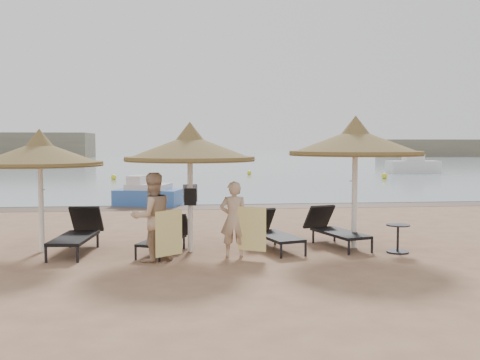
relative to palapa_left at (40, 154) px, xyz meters
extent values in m
plane|color=#9D7356|center=(3.45, -1.46, -2.19)|extent=(160.00, 160.00, 0.00)
cube|color=gray|center=(3.45, 78.54, -2.18)|extent=(200.00, 140.00, 0.03)
cube|color=brown|center=(3.45, 7.94, -2.19)|extent=(200.00, 1.60, 0.01)
cube|color=silver|center=(21.45, 28.54, -1.69)|extent=(4.00, 1.60, 1.00)
cube|color=silver|center=(21.45, 28.54, -0.94)|extent=(1.50, 1.00, 0.60)
cylinder|color=white|center=(0.00, 0.00, -1.19)|extent=(0.11, 0.11, 2.01)
cone|color=olive|center=(0.00, 0.00, 0.03)|extent=(2.78, 2.78, 0.53)
cone|color=olive|center=(0.00, 0.00, 0.35)|extent=(0.67, 0.67, 0.43)
cylinder|color=olive|center=(0.00, 0.00, -0.22)|extent=(2.72, 2.72, 0.10)
cylinder|color=white|center=(3.30, -0.32, -1.13)|extent=(0.12, 0.12, 2.12)
cone|color=olive|center=(3.30, -0.32, 0.16)|extent=(2.93, 2.93, 0.56)
cone|color=olive|center=(3.30, -0.32, 0.49)|extent=(0.71, 0.71, 0.46)
cylinder|color=olive|center=(3.30, -0.32, -0.11)|extent=(2.87, 2.87, 0.10)
cylinder|color=white|center=(7.10, -0.26, -1.07)|extent=(0.13, 0.13, 2.24)
cone|color=olive|center=(7.10, -0.26, 0.28)|extent=(3.09, 3.09, 0.59)
cone|color=olive|center=(7.10, -0.26, 0.64)|extent=(0.75, 0.75, 0.48)
cylinder|color=olive|center=(7.10, -0.26, 0.01)|extent=(3.03, 3.03, 0.11)
cylinder|color=black|center=(0.36, -1.13, -2.03)|extent=(0.06, 0.06, 0.32)
cylinder|color=black|center=(0.99, -1.19, -2.03)|extent=(0.06, 0.06, 0.32)
cylinder|color=black|center=(0.51, 0.47, -2.03)|extent=(0.06, 0.06, 0.32)
cylinder|color=black|center=(1.15, 0.41, -2.03)|extent=(0.06, 0.06, 0.32)
cube|color=black|center=(0.76, -0.30, -1.84)|extent=(0.88, 1.78, 0.07)
cube|color=black|center=(0.86, 0.70, -1.56)|extent=(0.75, 0.55, 0.65)
cylinder|color=black|center=(2.15, -1.07, -2.06)|extent=(0.05, 0.05, 0.27)
cylinder|color=black|center=(2.65, -1.27, -2.06)|extent=(0.05, 0.05, 0.27)
cylinder|color=black|center=(2.66, 0.18, -2.06)|extent=(0.05, 0.05, 0.27)
cylinder|color=black|center=(3.16, -0.02, -2.06)|extent=(0.05, 0.05, 0.27)
cube|color=black|center=(2.67, -0.50, -1.89)|extent=(1.10, 1.57, 0.06)
cube|color=black|center=(2.99, 0.29, -1.66)|extent=(0.71, 0.60, 0.55)
cylinder|color=black|center=(5.19, -1.25, -2.04)|extent=(0.05, 0.05, 0.29)
cylinder|color=black|center=(5.76, -1.09, -2.04)|extent=(0.05, 0.05, 0.29)
cylinder|color=black|center=(4.78, 0.16, -2.04)|extent=(0.05, 0.05, 0.29)
cylinder|color=black|center=(5.34, 0.33, -2.04)|extent=(0.05, 0.05, 0.29)
cube|color=black|center=(5.25, -0.41, -1.87)|extent=(1.07, 1.70, 0.06)
cube|color=black|center=(4.99, 0.47, -1.61)|extent=(0.75, 0.61, 0.60)
cylinder|color=black|center=(6.72, -1.07, -2.04)|extent=(0.05, 0.05, 0.30)
cylinder|color=black|center=(7.30, -0.90, -2.04)|extent=(0.05, 0.05, 0.30)
cylinder|color=black|center=(6.29, 0.38, -2.04)|extent=(0.05, 0.05, 0.30)
cylinder|color=black|center=(6.88, 0.55, -2.04)|extent=(0.05, 0.05, 0.30)
cube|color=black|center=(6.78, -0.21, -1.85)|extent=(1.10, 1.75, 0.07)
cube|color=black|center=(6.51, 0.71, -1.59)|extent=(0.77, 0.63, 0.62)
cylinder|color=black|center=(7.88, -0.93, -2.17)|extent=(0.49, 0.49, 0.03)
cylinder|color=black|center=(7.88, -0.93, -1.88)|extent=(0.05, 0.05, 0.59)
cylinder|color=black|center=(7.88, -0.93, -1.57)|extent=(0.52, 0.52, 0.03)
imported|color=tan|center=(2.50, -1.19, -1.13)|extent=(1.16, 1.00, 2.13)
imported|color=tan|center=(4.21, -0.98, -1.25)|extent=(0.92, 0.65, 1.89)
cube|color=yellow|center=(2.85, -1.54, -1.56)|extent=(0.53, 0.42, 0.92)
cube|color=yellow|center=(4.56, -1.23, -1.55)|extent=(0.58, 0.36, 0.93)
cube|color=silver|center=(3.30, -0.14, -0.89)|extent=(0.33, 0.17, 0.40)
cube|color=black|center=(3.30, -0.48, -0.94)|extent=(0.27, 0.18, 0.37)
cube|color=#3463B6|center=(1.82, 8.85, -1.88)|extent=(2.78, 2.08, 0.62)
cube|color=silver|center=(1.82, 8.85, -1.49)|extent=(1.85, 1.62, 0.28)
cube|color=silver|center=(1.39, 8.97, -1.23)|extent=(0.82, 1.13, 0.39)
sphere|color=yellow|center=(-1.32, 23.32, -2.01)|extent=(0.36, 0.36, 0.36)
sphere|color=yellow|center=(8.18, 27.66, -2.02)|extent=(0.35, 0.35, 0.35)
sphere|color=yellow|center=(16.65, 22.29, -1.99)|extent=(0.40, 0.40, 0.40)
camera|label=1|loc=(3.12, -12.22, 0.25)|focal=40.00mm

